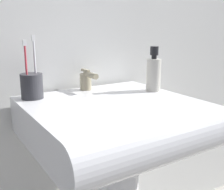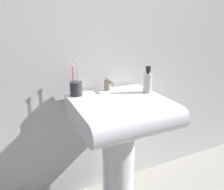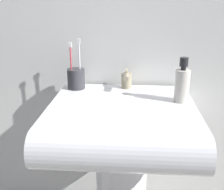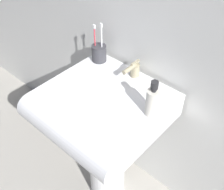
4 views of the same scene
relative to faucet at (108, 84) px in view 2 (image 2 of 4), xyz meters
The scene contains 6 objects.
wall_back 0.35m from the faucet, 96.28° to the left, with size 5.00×0.05×2.40m, color silver.
sink_pedestal 0.55m from the faucet, 93.22° to the right, with size 0.21×0.21×0.70m, color white.
sink_basin 0.27m from the faucet, 92.54° to the right, with size 0.56×0.56×0.13m.
faucet is the anchor object (origin of this frame).
toothbrush_cup 0.22m from the faucet, behind, with size 0.08×0.08×0.22m.
soap_bottle 0.27m from the faucet, 34.60° to the right, with size 0.06×0.06×0.18m.
Camera 2 is at (-0.56, -1.11, 1.27)m, focal length 35.00 mm.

